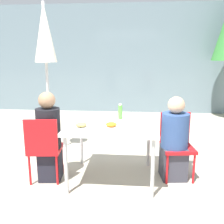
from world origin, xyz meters
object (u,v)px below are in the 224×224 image
Objects in this scene: chair_left at (44,145)px; bottle at (120,112)px; closed_umbrella at (45,41)px; drinking_cup at (136,116)px; chair_right at (176,140)px; salad_bowl at (90,116)px; person_left at (49,138)px; person_right at (174,141)px.

chair_left is 4.11× the size of bottle.
closed_umbrella is 26.45× the size of drinking_cup.
chair_right is 1.22m from salad_bowl.
chair_left is 1.00× the size of chair_right.
person_left is 1.67m from chair_right.
closed_umbrella is 1.85m from drinking_cup.
salad_bowl is at bearing -11.94° from chair_right.
bottle is (-0.72, 0.16, 0.34)m from person_right.
chair_right is 9.42× the size of drinking_cup.
person_right is 0.81m from bottle.
salad_bowl is at bearing 32.44° from person_left.
chair_right reaches higher than drinking_cup.
salad_bowl is (-0.42, 0.04, -0.07)m from bottle.
chair_right reaches higher than salad_bowl.
bottle is 0.43m from salad_bowl.
chair_left is 1.67m from person_right.
person_right is (1.65, 0.26, 0.02)m from chair_left.
bottle reaches higher than chair_left.
drinking_cup is (-0.50, 0.14, 0.29)m from person_right.
bottle is 2.29× the size of drinking_cup.
person_right reaches higher than chair_right.
chair_left and chair_right have the same top height.
drinking_cup is at bearing -21.75° from person_right.
salad_bowl is at bearing 174.44° from drinking_cup.
closed_umbrella reaches higher than salad_bowl.
closed_umbrella is at bearing -25.20° from chair_right.
chair_left is at bearing -121.86° from person_left.
bottle reaches higher than chair_right.
closed_umbrella reaches higher than bottle.
person_right is at bearing -15.29° from drinking_cup.
closed_umbrella is 11.55× the size of bottle.
person_right is at bearing 3.16° from chair_left.
drinking_cup is at bearing 9.79° from person_left.
drinking_cup is at bearing -5.56° from salad_bowl.
person_right reaches higher than salad_bowl.
person_left is (0.04, 0.08, 0.06)m from chair_left.
chair_left is at bearing -155.97° from bottle.
drinking_cup is (1.11, 0.31, 0.24)m from person_left.
chair_right is 0.36× the size of closed_umbrella.
person_right is 5.28× the size of bottle.
person_left is at bearing -71.55° from closed_umbrella.
chair_left is 9.42× the size of drinking_cup.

